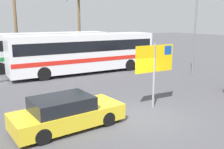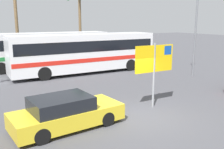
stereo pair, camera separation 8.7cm
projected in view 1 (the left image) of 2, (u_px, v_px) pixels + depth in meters
The scene contains 7 objects.
ground at pixel (141, 117), 11.36m from camera, with size 120.00×120.00×0.00m, color #4C4C51.
bus_front_coach at pixel (84, 51), 20.69m from camera, with size 11.97×2.60×3.17m.
bus_rear_coach at pixel (42, 48), 22.68m from camera, with size 11.97×2.60×3.17m.
ferry_sign at pixel (155, 61), 12.23m from camera, with size 2.20×0.11×3.20m.
car_yellow at pixel (67, 113), 10.11m from camera, with size 4.60×2.23×1.32m.
lamp_post_left_side at pixel (195, 23), 18.88m from camera, with size 0.56×0.20×7.53m.
palm_tree_inland at pixel (78, 3), 29.88m from camera, with size 3.95×3.85×7.75m.
Camera 1 is at (-6.49, -8.62, 4.26)m, focal length 40.51 mm.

